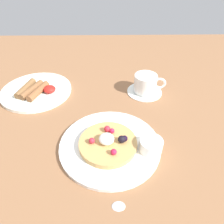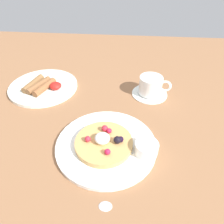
# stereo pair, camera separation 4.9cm
# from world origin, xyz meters

# --- Properties ---
(ground_plane) EXTENTS (1.63, 1.57, 0.03)m
(ground_plane) POSITION_xyz_m (0.00, 0.00, -0.01)
(ground_plane) COLOR #8D603F
(pancake_plate) EXTENTS (0.26, 0.26, 0.01)m
(pancake_plate) POSITION_xyz_m (0.05, -0.06, 0.01)
(pancake_plate) COLOR white
(pancake_plate) RESTS_ON ground_plane
(pancake_with_berries) EXTENTS (0.15, 0.15, 0.04)m
(pancake_with_berries) POSITION_xyz_m (0.04, -0.07, 0.02)
(pancake_with_berries) COLOR tan
(pancake_with_berries) RESTS_ON pancake_plate
(syrup_ramekin) EXTENTS (0.06, 0.06, 0.03)m
(syrup_ramekin) POSITION_xyz_m (0.15, -0.08, 0.03)
(syrup_ramekin) COLOR white
(syrup_ramekin) RESTS_ON pancake_plate
(breakfast_plate) EXTENTS (0.25, 0.25, 0.01)m
(breakfast_plate) POSITION_xyz_m (-0.21, 0.20, 0.01)
(breakfast_plate) COLOR white
(breakfast_plate) RESTS_ON ground_plane
(fried_breakfast) EXTENTS (0.15, 0.12, 0.02)m
(fried_breakfast) POSITION_xyz_m (-0.22, 0.18, 0.02)
(fried_breakfast) COLOR brown
(fried_breakfast) RESTS_ON breakfast_plate
(coffee_saucer) EXTENTS (0.12, 0.12, 0.01)m
(coffee_saucer) POSITION_xyz_m (0.17, 0.19, 0.00)
(coffee_saucer) COLOR white
(coffee_saucer) RESTS_ON ground_plane
(coffee_cup) EXTENTS (0.11, 0.08, 0.06)m
(coffee_cup) POSITION_xyz_m (0.17, 0.19, 0.04)
(coffee_cup) COLOR white
(coffee_cup) RESTS_ON coffee_saucer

